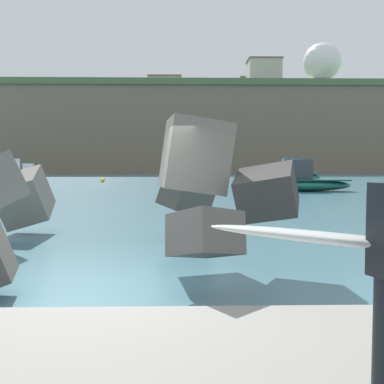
{
  "coord_description": "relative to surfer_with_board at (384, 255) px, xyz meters",
  "views": [
    {
      "loc": [
        1.01,
        -6.89,
        1.86
      ],
      "look_at": [
        1.18,
        0.5,
        1.4
      ],
      "focal_mm": 42.6,
      "sensor_mm": 36.0,
      "label": 1
    }
  ],
  "objects": [
    {
      "name": "surfer_with_board",
      "position": [
        0.0,
        0.0,
        0.0
      ],
      "size": [
        2.1,
        1.42,
        1.78
      ],
      "color": "black",
      "rests_on": "walkway_path"
    },
    {
      "name": "radar_dome",
      "position": [
        29.94,
        98.73,
        22.21
      ],
      "size": [
        8.24,
        8.24,
        11.07
      ],
      "color": "silver",
      "rests_on": "headland_bluff"
    },
    {
      "name": "mooring_buoy_inner",
      "position": [
        7.43,
        37.99,
        -1.06
      ],
      "size": [
        0.44,
        0.44,
        0.44
      ],
      "color": "#E54C1E",
      "rests_on": "ground"
    },
    {
      "name": "boat_near_left",
      "position": [
        9.78,
        41.46,
        -0.5
      ],
      "size": [
        5.25,
        2.37,
        2.47
      ],
      "color": "#1E6656",
      "rests_on": "ground"
    },
    {
      "name": "station_building_east",
      "position": [
        15.89,
        102.55,
        18.15
      ],
      "size": [
        7.93,
        6.47,
        3.96
      ],
      "color": "#B2ADA3",
      "rests_on": "headland_bluff"
    },
    {
      "name": "station_building_west",
      "position": [
        -5.01,
        104.22,
        18.37
      ],
      "size": [
        7.63,
        7.47,
        4.4
      ],
      "color": "#B2ADA3",
      "rests_on": "headland_bluff"
    },
    {
      "name": "boat_mid_right",
      "position": [
        6.95,
        27.85,
        -0.62
      ],
      "size": [
        6.44,
        2.55,
        2.18
      ],
      "color": "#1E6656",
      "rests_on": "ground"
    },
    {
      "name": "boat_mid_centre",
      "position": [
        -17.02,
        44.59,
        -0.65
      ],
      "size": [
        2.2,
        4.96,
        2.01
      ],
      "color": "white",
      "rests_on": "ground"
    },
    {
      "name": "breakwater_jetty",
      "position": [
        -4.1,
        5.96,
        -0.01
      ],
      "size": [
        31.14,
        8.01,
        3.16
      ],
      "color": "#605B56",
      "rests_on": "ground"
    },
    {
      "name": "headland_bluff",
      "position": [
        6.93,
        99.21,
        7.46
      ],
      "size": [
        98.68,
        37.32,
        17.43
      ],
      "color": "#756651",
      "rests_on": "ground"
    },
    {
      "name": "station_building_central",
      "position": [
        16.38,
        95.07,
        19.47
      ],
      "size": [
        7.1,
        5.77,
        6.59
      ],
      "color": "#B2ADA3",
      "rests_on": "headland_bluff"
    },
    {
      "name": "ground_plane",
      "position": [
        -2.3,
        4.05,
        -1.28
      ],
      "size": [
        400.0,
        400.0,
        0.0
      ],
      "primitive_type": "plane",
      "color": "#42707F"
    },
    {
      "name": "mooring_buoy_middle",
      "position": [
        -9.16,
        42.92,
        -1.06
      ],
      "size": [
        0.44,
        0.44,
        0.44
      ],
      "color": "yellow",
      "rests_on": "ground"
    }
  ]
}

